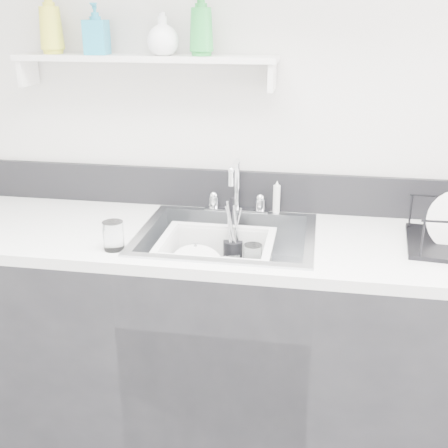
# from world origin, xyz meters

# --- Properties ---
(room_shell) EXTENTS (3.50, 3.00, 2.60)m
(room_shell) POSITION_xyz_m (0.00, 0.39, 1.68)
(room_shell) COLOR silver
(room_shell) RESTS_ON ground
(counter_run) EXTENTS (3.20, 0.62, 0.92)m
(counter_run) POSITION_xyz_m (0.00, 1.19, 0.46)
(counter_run) COLOR black
(counter_run) RESTS_ON ground
(backsplash) EXTENTS (3.20, 0.02, 0.16)m
(backsplash) POSITION_xyz_m (0.00, 1.49, 1.00)
(backsplash) COLOR black
(backsplash) RESTS_ON counter_run
(sink) EXTENTS (0.64, 0.52, 0.20)m
(sink) POSITION_xyz_m (0.00, 1.19, 0.83)
(sink) COLOR silver
(sink) RESTS_ON counter_run
(faucet) EXTENTS (0.26, 0.18, 0.23)m
(faucet) POSITION_xyz_m (0.00, 1.44, 0.98)
(faucet) COLOR silver
(faucet) RESTS_ON counter_run
(side_sprayer) EXTENTS (0.03, 0.03, 0.14)m
(side_sprayer) POSITION_xyz_m (0.16, 1.44, 0.99)
(side_sprayer) COLOR white
(side_sprayer) RESTS_ON counter_run
(wall_shelf) EXTENTS (1.00, 0.16, 0.12)m
(wall_shelf) POSITION_xyz_m (-0.35, 1.42, 1.51)
(wall_shelf) COLOR silver
(wall_shelf) RESTS_ON room_shell
(wash_tub) EXTENTS (0.51, 0.47, 0.16)m
(wash_tub) POSITION_xyz_m (-0.03, 1.15, 0.83)
(wash_tub) COLOR white
(wash_tub) RESTS_ON sink
(plate_stack) EXTENTS (0.23, 0.23, 0.09)m
(plate_stack) POSITION_xyz_m (-0.09, 1.14, 0.79)
(plate_stack) COLOR white
(plate_stack) RESTS_ON wash_tub
(utensil_cup) EXTENTS (0.07, 0.07, 0.25)m
(utensil_cup) POSITION_xyz_m (0.01, 1.28, 0.82)
(utensil_cup) COLOR black
(utensil_cup) RESTS_ON wash_tub
(ladle) EXTENTS (0.26, 0.25, 0.08)m
(ladle) POSITION_xyz_m (-0.08, 1.18, 0.81)
(ladle) COLOR silver
(ladle) RESTS_ON wash_tub
(tumbler_in_tub) EXTENTS (0.08, 0.08, 0.10)m
(tumbler_in_tub) POSITION_xyz_m (0.09, 1.23, 0.82)
(tumbler_in_tub) COLOR white
(tumbler_in_tub) RESTS_ON wash_tub
(tumbler_counter) EXTENTS (0.09, 0.09, 0.10)m
(tumbler_counter) POSITION_xyz_m (-0.36, 0.99, 0.97)
(tumbler_counter) COLOR white
(tumbler_counter) RESTS_ON counter_run
(bowl_small) EXTENTS (0.12, 0.12, 0.03)m
(bowl_small) POSITION_xyz_m (0.10, 1.13, 0.78)
(bowl_small) COLOR white
(bowl_small) RESTS_ON wash_tub
(soap_bottle_a) EXTENTS (0.11, 0.12, 0.24)m
(soap_bottle_a) POSITION_xyz_m (-0.71, 1.41, 1.65)
(soap_bottle_a) COLOR yellow
(soap_bottle_a) RESTS_ON wall_shelf
(soap_bottle_b) EXTENTS (0.09, 0.09, 0.18)m
(soap_bottle_b) POSITION_xyz_m (-0.53, 1.40, 1.62)
(soap_bottle_b) COLOR teal
(soap_bottle_b) RESTS_ON wall_shelf
(soap_bottle_c) EXTENTS (0.12, 0.12, 0.15)m
(soap_bottle_c) POSITION_xyz_m (-0.27, 1.40, 1.61)
(soap_bottle_c) COLOR white
(soap_bottle_c) RESTS_ON wall_shelf
(soap_bottle_d) EXTENTS (0.11, 0.11, 0.23)m
(soap_bottle_d) POSITION_xyz_m (-0.13, 1.40, 1.65)
(soap_bottle_d) COLOR green
(soap_bottle_d) RESTS_ON wall_shelf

